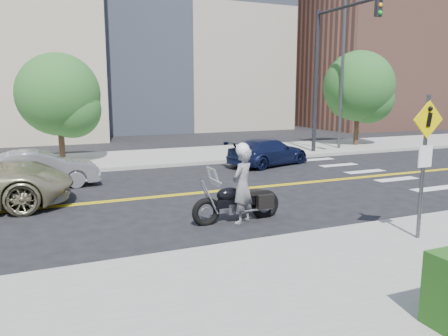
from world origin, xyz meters
TOP-DOWN VIEW (x-y plane):
  - ground_plane at (0.00, 0.00)m, footprint 120.00×120.00m
  - sidewalk_near at (0.00, -7.50)m, footprint 60.00×5.00m
  - sidewalk_far at (0.00, 7.50)m, footprint 60.00×5.00m
  - building_mid at (8.00, 26.00)m, footprint 18.00×14.00m
  - building_right at (26.00, 20.00)m, footprint 14.00×12.00m
  - lamp_post at (12.00, 6.50)m, footprint 0.16×0.16m
  - traffic_light at (10.00, 5.08)m, footprint 0.28×4.50m
  - pedestrian_sign at (4.20, -6.31)m, footprint 0.78×0.08m
  - motorcyclist at (1.43, -3.45)m, footprint 0.82×0.76m
  - motorcycle at (1.40, -3.23)m, footprint 2.34×0.80m
  - parked_car_silver at (-3.14, 2.80)m, footprint 3.90×1.50m
  - parked_car_blue at (6.13, 3.79)m, footprint 4.37×2.84m
  - tree_far_a at (-2.17, 7.44)m, footprint 3.54×3.54m
  - tree_far_b at (13.81, 7.32)m, footprint 3.96×3.96m

SIDE VIEW (x-z plane):
  - ground_plane at x=0.00m, z-range 0.00..0.00m
  - sidewalk_near at x=0.00m, z-range 0.00..0.15m
  - sidewalk_far at x=0.00m, z-range 0.00..0.15m
  - parked_car_blue at x=6.13m, z-range 0.00..1.18m
  - parked_car_silver at x=-3.14m, z-range 0.00..1.27m
  - motorcycle at x=1.40m, z-range 0.00..1.41m
  - motorcyclist at x=1.43m, z-range 0.00..1.99m
  - pedestrian_sign at x=4.20m, z-range 0.46..3.46m
  - tree_far_a at x=-2.17m, z-range 0.64..5.48m
  - tree_far_b at x=13.81m, z-range 0.75..6.22m
  - lamp_post at x=12.00m, z-range 0.15..8.15m
  - traffic_light at x=10.00m, z-range 1.17..8.17m
  - building_right at x=26.00m, z-range 0.00..12.00m
  - building_mid at x=8.00m, z-range 0.00..20.00m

